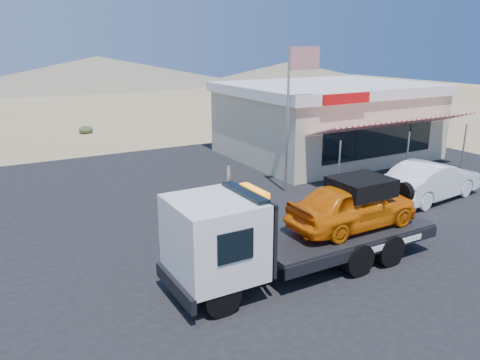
{
  "coord_description": "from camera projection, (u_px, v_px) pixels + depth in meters",
  "views": [
    {
      "loc": [
        -6.22,
        -10.75,
        6.01
      ],
      "look_at": [
        1.39,
        2.55,
        1.5
      ],
      "focal_mm": 35.0,
      "sensor_mm": 36.0,
      "label": 1
    }
  ],
  "objects": [
    {
      "name": "tow_truck",
      "position": [
        302.0,
        223.0,
        12.43
      ],
      "size": [
        7.73,
        2.29,
        2.58
      ],
      "color": "black",
      "rests_on": "asphalt_lot"
    },
    {
      "name": "white_sedan",
      "position": [
        431.0,
        180.0,
        18.48
      ],
      "size": [
        4.79,
        2.11,
        1.53
      ],
      "primitive_type": "imported",
      "rotation": [
        0.0,
        0.0,
        1.68
      ],
      "color": "white",
      "rests_on": "asphalt_lot"
    },
    {
      "name": "flagpole",
      "position": [
        293.0,
        101.0,
        18.64
      ],
      "size": [
        1.55,
        0.1,
        6.0
      ],
      "color": "#99999E",
      "rests_on": "asphalt_lot"
    },
    {
      "name": "asphalt_lot",
      "position": [
        248.0,
        214.0,
        17.06
      ],
      "size": [
        32.0,
        24.0,
        0.02
      ],
      "primitive_type": "cube",
      "color": "black",
      "rests_on": "ground"
    },
    {
      "name": "jerky_store",
      "position": [
        326.0,
        119.0,
        25.52
      ],
      "size": [
        10.4,
        9.97,
        3.9
      ],
      "color": "#BDB48F",
      "rests_on": "asphalt_lot"
    },
    {
      "name": "ground",
      "position": [
        242.0,
        257.0,
        13.61
      ],
      "size": [
        120.0,
        120.0,
        0.0
      ],
      "primitive_type": "plane",
      "color": "#A1815B",
      "rests_on": "ground"
    }
  ]
}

